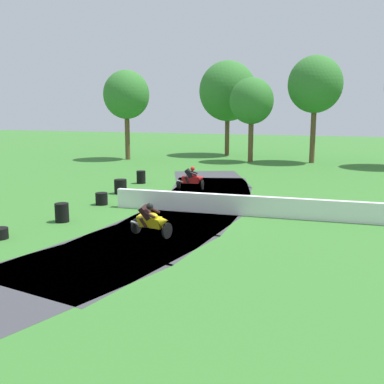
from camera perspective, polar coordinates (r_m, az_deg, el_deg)
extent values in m
plane|color=#38752D|center=(21.64, -0.10, -2.42)|extent=(120.00, 120.00, 0.00)
cube|color=#3D3D42|center=(13.78, -19.88, -10.63)|extent=(6.72, 8.55, 0.01)
cube|color=#3D3D42|center=(15.89, -10.01, -7.35)|extent=(6.03, 8.27, 0.01)
cube|color=#3D3D42|center=(18.59, -3.74, -4.58)|extent=(5.25, 7.89, 0.01)
cube|color=#3D3D42|center=(21.64, -0.12, -2.40)|extent=(4.68, 7.56, 0.01)
cube|color=#3D3D42|center=(24.87, 1.72, -0.72)|extent=(5.51, 8.02, 0.01)
cube|color=#3D3D42|center=(28.19, 2.33, 0.61)|extent=(6.26, 8.37, 0.01)
cube|color=#3D3D42|center=(31.53, 2.10, 1.66)|extent=(6.93, 8.61, 0.01)
cube|color=white|center=(20.68, 13.10, -2.02)|extent=(17.21, 0.62, 0.90)
cylinder|color=black|center=(17.27, -3.07, -4.77)|extent=(0.24, 0.75, 0.75)
cylinder|color=black|center=(18.05, -6.82, -4.16)|extent=(0.24, 0.75, 0.75)
cube|color=yellow|center=(17.51, -5.17, -3.62)|extent=(1.06, 0.58, 0.47)
ellipsoid|color=yellow|center=(17.29, -4.84, -2.95)|extent=(0.50, 0.42, 0.31)
cone|color=yellow|center=(17.08, -3.37, -3.56)|extent=(0.46, 0.45, 0.48)
cylinder|color=#B2B2B7|center=(17.81, -6.92, -3.79)|extent=(0.42, 0.17, 0.18)
cube|color=#331919|center=(17.38, -5.62, -2.50)|extent=(0.56, 0.42, 0.63)
sphere|color=black|center=(17.13, -5.20, -1.76)|extent=(0.26, 0.26, 0.26)
cylinder|color=#331919|center=(17.34, -4.56, -2.25)|extent=(0.44, 0.15, 0.24)
cylinder|color=#331919|center=(17.09, -5.20, -2.82)|extent=(0.44, 0.15, 0.24)
cylinder|color=#331919|center=(17.72, -5.35, -3.21)|extent=(0.30, 0.21, 0.42)
cylinder|color=#331919|center=(17.48, -5.99, -3.78)|extent=(0.30, 0.21, 0.42)
cylinder|color=black|center=(27.18, 1.28, 0.87)|extent=(0.18, 0.68, 0.67)
cylinder|color=black|center=(27.42, -1.61, 0.96)|extent=(0.18, 0.68, 0.67)
cube|color=red|center=(27.21, -0.19, 1.52)|extent=(1.04, 0.46, 0.43)
ellipsoid|color=red|center=(27.11, 0.17, 2.04)|extent=(0.48, 0.37, 0.27)
cone|color=red|center=(27.06, 1.22, 1.72)|extent=(0.43, 0.39, 0.44)
cylinder|color=#B2B2B7|center=(27.23, -1.47, 1.32)|extent=(0.42, 0.16, 0.17)
cube|color=black|center=(27.12, -0.37, 2.30)|extent=(0.53, 0.40, 0.60)
sphere|color=red|center=(27.01, 0.07, 2.86)|extent=(0.26, 0.26, 0.26)
cylinder|color=black|center=(27.23, 0.27, 2.44)|extent=(0.43, 0.17, 0.24)
cylinder|color=black|center=(26.89, 0.14, 2.24)|extent=(0.43, 0.17, 0.24)
cylinder|color=black|center=(27.40, -0.49, 1.68)|extent=(0.28, 0.19, 0.42)
cylinder|color=black|center=(27.06, -0.63, 1.46)|extent=(0.28, 0.19, 0.42)
cylinder|color=black|center=(18.66, -22.45, -5.00)|extent=(0.62, 0.62, 0.20)
cylinder|color=black|center=(20.48, -15.59, -3.26)|extent=(0.58, 0.58, 0.20)
cylinder|color=black|center=(20.43, -15.62, -2.72)|extent=(0.58, 0.58, 0.20)
cylinder|color=black|center=(20.39, -15.65, -2.17)|extent=(0.58, 0.58, 0.20)
cylinder|color=black|center=(20.35, -15.67, -1.62)|extent=(0.58, 0.58, 0.20)
cylinder|color=black|center=(23.56, -10.99, -1.29)|extent=(0.60, 0.60, 0.20)
cylinder|color=black|center=(23.52, -11.01, -0.82)|extent=(0.60, 0.60, 0.20)
cylinder|color=black|center=(23.49, -11.02, -0.34)|extent=(0.60, 0.60, 0.20)
cylinder|color=black|center=(26.39, -8.73, 0.03)|extent=(0.70, 0.70, 0.20)
cylinder|color=black|center=(26.35, -8.74, 0.46)|extent=(0.70, 0.70, 0.20)
cylinder|color=black|center=(26.32, -8.75, 0.88)|extent=(0.70, 0.70, 0.20)
cylinder|color=black|center=(26.29, -8.76, 1.31)|extent=(0.70, 0.70, 0.20)
cylinder|color=black|center=(29.72, -6.24, 1.25)|extent=(0.57, 0.57, 0.20)
cylinder|color=black|center=(29.69, -6.25, 1.63)|extent=(0.57, 0.57, 0.20)
cylinder|color=black|center=(29.66, -6.26, 2.01)|extent=(0.57, 0.57, 0.20)
cylinder|color=black|center=(29.63, -6.27, 2.40)|extent=(0.57, 0.57, 0.20)
cylinder|color=brown|center=(41.25, 7.19, 6.22)|extent=(0.44, 0.44, 3.67)
ellipsoid|color=#33752D|center=(41.14, 7.30, 11.01)|extent=(3.79, 3.79, 3.98)
cylinder|color=brown|center=(41.50, 14.57, 6.71)|extent=(0.44, 0.44, 4.71)
ellipsoid|color=#33752D|center=(41.47, 14.84, 12.63)|extent=(4.56, 4.56, 4.79)
cylinder|color=brown|center=(46.72, 4.32, 6.91)|extent=(0.44, 0.44, 3.92)
ellipsoid|color=#33752D|center=(46.66, 4.39, 12.22)|extent=(5.56, 5.56, 5.83)
cylinder|color=brown|center=(43.24, -7.91, 6.68)|extent=(0.44, 0.44, 4.10)
ellipsoid|color=#33752D|center=(43.16, -8.03, 11.72)|extent=(4.13, 4.13, 4.34)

